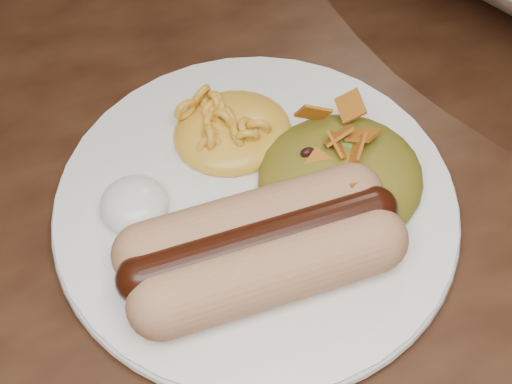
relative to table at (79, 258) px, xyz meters
name	(u,v)px	position (x,y,z in m)	size (l,w,h in m)	color
table	(79,258)	(0.00, 0.00, 0.00)	(1.60, 0.90, 0.75)	#402513
plate	(256,207)	(0.11, -0.07, 0.10)	(0.25, 0.25, 0.01)	white
hotdog	(261,247)	(0.10, -0.11, 0.13)	(0.14, 0.07, 0.04)	tan
mac_and_cheese	(232,121)	(0.12, -0.01, 0.12)	(0.08, 0.07, 0.03)	yellow
sour_cream	(133,200)	(0.04, -0.05, 0.12)	(0.04, 0.04, 0.03)	white
taco_salad	(342,168)	(0.17, -0.07, 0.12)	(0.10, 0.10, 0.05)	#A54C16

